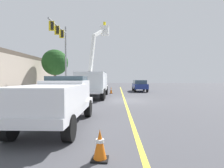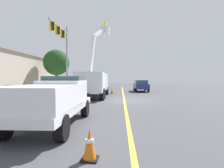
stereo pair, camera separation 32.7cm
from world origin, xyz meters
The scene contains 10 objects.
ground centered at (0.00, 0.00, 0.00)m, with size 120.00×120.00×0.00m, color #47474C.
sidewalk_far_side centered at (-0.36, 8.53, 0.06)m, with size 60.00×3.60×0.12m, color #9E9E99.
lane_centre_stripe centered at (0.00, 0.00, 0.00)m, with size 50.00×0.16×0.01m, color yellow.
utility_bucket_truck centered at (2.81, 3.19, 1.64)m, with size 8.30×2.91×8.00m.
service_pickup_truck centered at (-8.84, 2.72, 1.12)m, with size 5.68×2.38×2.06m.
passing_minivan centered at (11.35, -2.20, 0.97)m, with size 4.88×2.12×1.69m.
traffic_cone_leading centered at (-11.83, 0.56, 0.37)m, with size 0.40×0.40×0.75m.
traffic_cone_mid_front centered at (7.16, 1.74, 0.43)m, with size 0.40×0.40×0.87m.
traffic_signal_mast centered at (6.10, 7.78, 6.16)m, with size 6.20×0.71×8.81m.
street_tree_right centered at (9.61, 10.02, 4.22)m, with size 3.69×3.69×6.08m.
Camera 2 is at (-16.11, -0.36, 1.96)m, focal length 29.43 mm.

